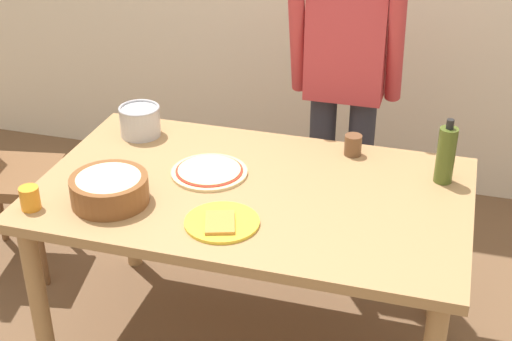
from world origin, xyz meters
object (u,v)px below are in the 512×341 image
at_px(steel_pot, 140,121).
at_px(cup_orange, 30,198).
at_px(pizza_raw_on_board, 209,172).
at_px(plate_with_slice, 222,222).
at_px(popcorn_bowl, 109,187).
at_px(cup_small_brown, 353,145).
at_px(person_cook, 345,77).
at_px(dining_table, 252,209).
at_px(olive_oil_bottle, 446,155).

relative_size(steel_pot, cup_orange, 2.04).
height_order(pizza_raw_on_board, steel_pot, steel_pot).
relative_size(plate_with_slice, popcorn_bowl, 0.93).
distance_m(popcorn_bowl, cup_small_brown, 0.99).
distance_m(person_cook, pizza_raw_on_board, 0.82).
relative_size(dining_table, olive_oil_bottle, 6.25).
relative_size(dining_table, cup_small_brown, 18.82).
xyz_separation_m(pizza_raw_on_board, plate_with_slice, (0.16, -0.33, -0.00)).
bearing_deg(cup_orange, cup_small_brown, 35.51).
bearing_deg(dining_table, cup_small_brown, 50.42).
bearing_deg(olive_oil_bottle, cup_small_brown, 161.43).
bearing_deg(dining_table, steel_pot, 152.34).
bearing_deg(person_cook, cup_small_brown, -74.28).
height_order(cup_orange, cup_small_brown, same).
xyz_separation_m(popcorn_bowl, steel_pot, (-0.12, 0.54, 0.00)).
xyz_separation_m(plate_with_slice, cup_small_brown, (0.34, 0.64, 0.03)).
xyz_separation_m(dining_table, plate_with_slice, (-0.03, -0.26, 0.10)).
height_order(dining_table, cup_small_brown, cup_small_brown).
distance_m(steel_pot, cup_small_brown, 0.90).
relative_size(person_cook, cup_small_brown, 19.06).
height_order(person_cook, cup_small_brown, person_cook).
distance_m(person_cook, plate_with_slice, 1.06).
bearing_deg(olive_oil_bottle, plate_with_slice, -143.72).
bearing_deg(olive_oil_bottle, cup_orange, -156.32).
height_order(person_cook, steel_pot, person_cook).
xyz_separation_m(cup_orange, cup_small_brown, (1.02, 0.73, 0.00)).
bearing_deg(cup_small_brown, plate_with_slice, -118.15).
height_order(plate_with_slice, steel_pot, steel_pot).
height_order(person_cook, pizza_raw_on_board, person_cook).
distance_m(popcorn_bowl, olive_oil_bottle, 1.24).
bearing_deg(plate_with_slice, cup_orange, -172.49).
bearing_deg(olive_oil_bottle, person_cook, 133.18).
bearing_deg(popcorn_bowl, steel_pot, 102.76).
distance_m(dining_table, cup_orange, 0.81).
bearing_deg(cup_orange, person_cook, 50.42).
xyz_separation_m(steel_pot, cup_small_brown, (0.90, 0.07, -0.02)).
relative_size(person_cook, cup_orange, 19.06).
xyz_separation_m(person_cook, plate_with_slice, (-0.24, -1.02, -0.17)).
xyz_separation_m(steel_pot, cup_orange, (-0.13, -0.66, -0.02)).
bearing_deg(cup_small_brown, person_cook, 105.72).
bearing_deg(pizza_raw_on_board, cup_orange, -141.37).
xyz_separation_m(pizza_raw_on_board, cup_small_brown, (0.50, 0.31, 0.03)).
height_order(olive_oil_bottle, cup_orange, olive_oil_bottle).
distance_m(dining_table, person_cook, 0.83).
bearing_deg(popcorn_bowl, cup_small_brown, 38.24).
bearing_deg(popcorn_bowl, olive_oil_bottle, 23.21).
bearing_deg(cup_orange, olive_oil_bottle, 23.68).
xyz_separation_m(pizza_raw_on_board, cup_orange, (-0.52, -0.42, 0.03)).
bearing_deg(cup_small_brown, steel_pot, -175.53).
bearing_deg(cup_orange, plate_with_slice, 7.51).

